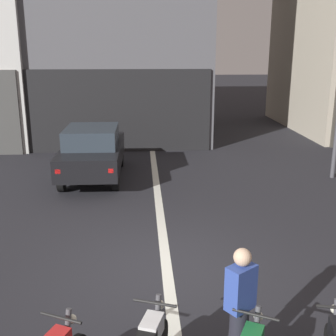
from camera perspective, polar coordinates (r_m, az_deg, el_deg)
name	(u,v)px	position (r m, az deg, el deg)	size (l,w,h in m)	color
ground_plane	(167,270)	(8.07, -0.14, -13.57)	(120.00, 120.00, 0.00)	#232328
lane_centre_line	(155,176)	(13.61, -1.70, -1.09)	(0.20, 18.00, 0.01)	silver
car_black_crossing_near	(93,151)	(13.41, -10.09, 2.31)	(1.80, 4.12, 1.64)	black
person_by_motorcycles	(240,309)	(5.59, 9.64, -18.17)	(0.42, 0.39, 1.67)	#23232D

